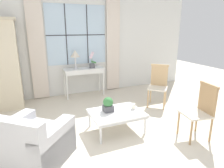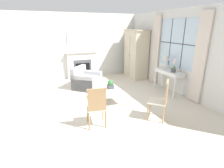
{
  "view_description": "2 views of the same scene",
  "coord_description": "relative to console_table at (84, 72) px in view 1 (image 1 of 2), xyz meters",
  "views": [
    {
      "loc": [
        -1.35,
        -2.62,
        1.9
      ],
      "look_at": [
        0.07,
        0.69,
        0.87
      ],
      "focal_mm": 32.0,
      "sensor_mm": 36.0,
      "label": 1
    },
    {
      "loc": [
        4.78,
        -1.32,
        2.24
      ],
      "look_at": [
        0.28,
        0.51,
        0.63
      ],
      "focal_mm": 28.0,
      "sensor_mm": 36.0,
      "label": 2
    }
  ],
  "objects": [
    {
      "name": "console_table",
      "position": [
        0.0,
        0.0,
        0.0
      ],
      "size": [
        1.13,
        0.42,
        0.79
      ],
      "color": "white",
      "rests_on": "ground_plane"
    },
    {
      "name": "side_chair_wooden",
      "position": [
        1.5,
        -1.43,
        -0.12
      ],
      "size": [
        0.62,
        0.62,
        1.02
      ],
      "color": "beige",
      "rests_on": "ground_plane"
    },
    {
      "name": "coffee_table",
      "position": [
        -0.0,
        -2.23,
        -0.36
      ],
      "size": [
        0.97,
        0.74,
        0.38
      ],
      "color": "silver",
      "rests_on": "ground_plane"
    },
    {
      "name": "wall_back_windowed",
      "position": [
        -0.09,
        0.29,
        0.71
      ],
      "size": [
        7.2,
        0.14,
        2.8
      ],
      "color": "silver",
      "rests_on": "ground_plane"
    },
    {
      "name": "potted_orchid",
      "position": [
        0.24,
        -0.03,
        0.27
      ],
      "size": [
        0.2,
        0.16,
        0.46
      ],
      "color": "#4C4C51",
      "rests_on": "console_table"
    },
    {
      "name": "ground_plane",
      "position": [
        -0.09,
        -2.73,
        -0.7
      ],
      "size": [
        14.0,
        14.0,
        0.0
      ],
      "primitive_type": "plane",
      "color": "beige"
    },
    {
      "name": "accent_chair_wooden",
      "position": [
        1.24,
        -3.02,
        -0.14
      ],
      "size": [
        0.51,
        0.51,
        0.99
      ],
      "color": "beige",
      "rests_on": "ground_plane"
    },
    {
      "name": "armchair_upholstered",
      "position": [
        -1.5,
        -2.57,
        -0.41
      ],
      "size": [
        1.26,
        1.25,
        0.81
      ],
      "color": "#B2B2B7",
      "rests_on": "ground_plane"
    },
    {
      "name": "potted_plant_small",
      "position": [
        -0.13,
        -2.13,
        -0.18
      ],
      "size": [
        0.19,
        0.19,
        0.28
      ],
      "color": "#4C4C51",
      "rests_on": "coffee_table"
    },
    {
      "name": "pillar_candle",
      "position": [
        0.35,
        -2.23,
        -0.27
      ],
      "size": [
        0.1,
        0.1,
        0.13
      ],
      "color": "silver",
      "rests_on": "coffee_table"
    },
    {
      "name": "table_lamp",
      "position": [
        -0.22,
        0.01,
        0.49
      ],
      "size": [
        0.25,
        0.25,
        0.52
      ],
      "color": "silver",
      "rests_on": "console_table"
    }
  ]
}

